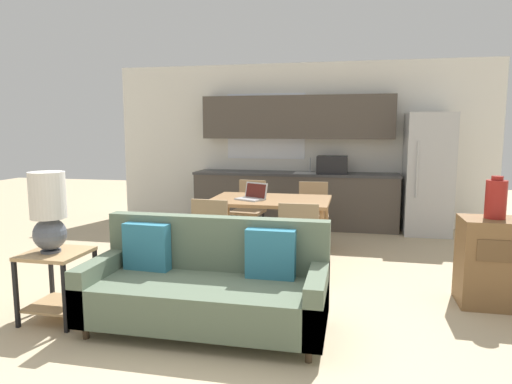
% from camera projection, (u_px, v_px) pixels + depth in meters
% --- Properties ---
extents(ground_plane, '(20.00, 20.00, 0.00)m').
position_uv_depth(ground_plane, '(222.00, 342.00, 3.46)').
color(ground_plane, tan).
extents(wall_back, '(6.40, 0.07, 2.70)m').
position_uv_depth(wall_back, '(297.00, 144.00, 7.76)').
color(wall_back, silver).
rests_on(wall_back, ground_plane).
extents(kitchen_counter, '(3.33, 0.65, 2.15)m').
position_uv_depth(kitchen_counter, '(296.00, 176.00, 7.53)').
color(kitchen_counter, '#4C443D').
rests_on(kitchen_counter, ground_plane).
extents(refrigerator, '(0.68, 0.77, 1.85)m').
position_uv_depth(refrigerator, '(428.00, 174.00, 6.98)').
color(refrigerator, '#B7BABC').
rests_on(refrigerator, ground_plane).
extents(dining_table, '(1.44, 0.97, 0.76)m').
position_uv_depth(dining_table, '(270.00, 204.00, 5.56)').
color(dining_table, olive).
rests_on(dining_table, ground_plane).
extents(couch, '(1.92, 0.80, 0.87)m').
position_uv_depth(couch, '(208.00, 286.00, 3.70)').
color(couch, '#3D2D1E').
rests_on(couch, ground_plane).
extents(side_table, '(0.49, 0.49, 0.59)m').
position_uv_depth(side_table, '(57.00, 274.00, 3.84)').
color(side_table, tan).
rests_on(side_table, ground_plane).
extents(table_lamp, '(0.29, 0.29, 0.67)m').
position_uv_depth(table_lamp, '(48.00, 210.00, 3.76)').
color(table_lamp, '#4C515B').
rests_on(table_lamp, side_table).
extents(vase, '(0.18, 0.18, 0.38)m').
position_uv_depth(vase, '(496.00, 199.00, 4.09)').
color(vase, maroon).
rests_on(vase, credenza).
extents(dining_chair_near_right, '(0.43, 0.43, 0.88)m').
position_uv_depth(dining_chair_near_right, '(299.00, 238.00, 4.66)').
color(dining_chair_near_right, '#997A56').
rests_on(dining_chair_near_right, ground_plane).
extents(dining_chair_far_left, '(0.47, 0.47, 0.88)m').
position_uv_depth(dining_chair_far_left, '(249.00, 207.00, 6.49)').
color(dining_chair_far_left, '#997A56').
rests_on(dining_chair_far_left, ground_plane).
extents(dining_chair_far_right, '(0.45, 0.45, 0.88)m').
position_uv_depth(dining_chair_far_right, '(313.00, 210.00, 6.27)').
color(dining_chair_far_right, '#997A56').
rests_on(dining_chair_far_right, ground_plane).
extents(dining_chair_near_left, '(0.45, 0.45, 0.88)m').
position_uv_depth(dining_chair_near_left, '(214.00, 233.00, 4.91)').
color(dining_chair_near_left, '#997A56').
rests_on(dining_chair_near_left, ground_plane).
extents(laptop, '(0.40, 0.37, 0.20)m').
position_uv_depth(laptop, '(253.00, 195.00, 5.50)').
color(laptop, '#B7BABC').
rests_on(laptop, dining_table).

